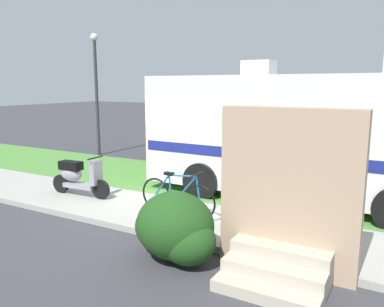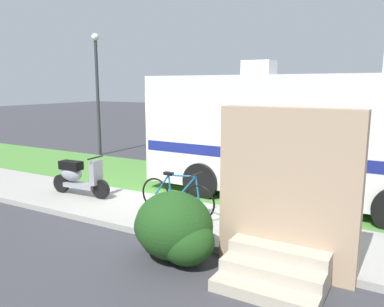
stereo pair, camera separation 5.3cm
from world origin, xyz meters
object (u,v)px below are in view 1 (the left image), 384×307
Objects in this scene: pickup_truck_near at (234,130)px; street_lamp_post at (96,83)px; bicycle at (177,196)px; scooter at (78,176)px; motorhome_rv at (305,132)px; bottle_green at (284,242)px.

pickup_truck_near is 5.53m from street_lamp_post.
bicycle is 7.30m from pickup_truck_near.
scooter is 0.31× the size of pickup_truck_near.
scooter is at bearing 179.06° from bicycle.
scooter reaches higher than bicycle.
motorhome_rv is at bearing 55.41° from bicycle.
pickup_truck_near is at bearing 129.63° from motorhome_rv.
pickup_truck_near is 8.67m from bottle_green.
scooter reaches higher than bottle_green.
motorhome_rv is 1.56× the size of street_lamp_post.
motorhome_rv is 31.19× the size of bottle_green.
bottle_green is (0.49, -3.19, -1.41)m from motorhome_rv.
pickup_truck_near reaches higher than scooter.
bottle_green is at bearing -81.26° from motorhome_rv.
motorhome_rv is 3.43m from bicycle.
bicycle is 8.39m from street_lamp_post.
motorhome_rv is 5.41m from scooter.
bicycle reaches higher than bottle_green.
bicycle is at bearing 167.34° from bottle_green.
motorhome_rv is 4.06× the size of bicycle.
motorhome_rv is at bearing -14.18° from street_lamp_post.
scooter is at bearing 173.63° from bottle_green.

